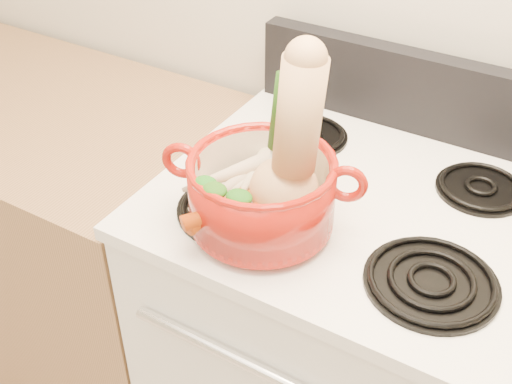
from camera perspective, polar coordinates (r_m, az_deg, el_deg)
The scene contains 23 objects.
stove_body at distance 1.61m, azimuth 7.66°, elevation -14.52°, with size 0.76×0.65×0.92m, color white.
cooktop at distance 1.27m, azimuth 9.38°, elevation -1.06°, with size 0.78×0.67×0.03m, color white.
control_backsplash at distance 1.46m, azimuth 14.47°, elevation 8.50°, with size 0.76×0.05×0.18m, color black.
oven_handle at distance 1.16m, azimuth 1.72°, elevation -16.16°, with size 0.02×0.02×0.60m, color silver.
counter_left at distance 2.11m, azimuth -19.75°, elevation -2.20°, with size 1.36×0.65×0.90m, color #966D47.
burner_front_left at distance 1.21m, azimuth -1.79°, elevation -1.36°, with size 0.22×0.22×0.02m, color black.
burner_front_right at distance 1.10m, azimuth 15.33°, elevation -7.60°, with size 0.22×0.22×0.02m, color black.
burner_back_left at distance 1.42m, azimuth 4.67°, elevation 5.10°, with size 0.17×0.17×0.02m, color black.
burner_back_right at distance 1.33m, azimuth 19.35°, elevation 0.41°, with size 0.17×0.17×0.02m, color black.
dutch_oven at distance 1.13m, azimuth 0.52°, elevation 0.01°, with size 0.26×0.26×0.13m, color #9E140A.
pot_handle_left at distance 1.14m, azimuth -6.66°, elevation 2.82°, with size 0.07×0.07×0.02m, color #9E140A.
pot_handle_right at distance 1.08m, azimuth 8.08°, elevation 0.73°, with size 0.07×0.07×0.02m, color #9E140A.
squash at distance 1.05m, azimuth 2.68°, elevation 4.64°, with size 0.13×0.13×0.31m, color tan, non-canonical shape.
leek at distance 1.10m, azimuth 1.99°, elevation 4.73°, with size 0.04×0.04×0.25m, color beige.
ginger at distance 1.17m, azimuth 3.39°, elevation 0.38°, with size 0.08×0.06×0.04m, color tan.
parsnip_0 at distance 1.17m, azimuth -0.85°, elevation 0.77°, with size 0.04×0.04×0.23m, color beige.
parsnip_1 at distance 1.17m, azimuth -1.63°, elevation 1.13°, with size 0.05×0.05×0.22m, color beige.
parsnip_2 at distance 1.18m, azimuth 0.04°, elevation 2.16°, with size 0.04×0.04×0.19m, color beige.
parsnip_3 at distance 1.17m, azimuth -2.17°, elevation 1.86°, with size 0.04×0.04×0.19m, color beige.
carrot_0 at distance 1.12m, azimuth -1.27°, elevation -1.11°, with size 0.03×0.03×0.17m, color #C85E0A.
carrot_1 at distance 1.11m, azimuth -3.57°, elevation -1.56°, with size 0.03×0.03×0.13m, color #D4450A.
carrot_2 at distance 1.11m, azimuth 1.09°, elevation -0.76°, with size 0.03×0.03×0.18m, color #DC510B.
carrot_3 at distance 1.09m, azimuth -3.19°, elevation -1.73°, with size 0.03×0.03×0.14m, color #BB3209.
Camera 1 is at (0.33, 0.45, 1.71)m, focal length 45.00 mm.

